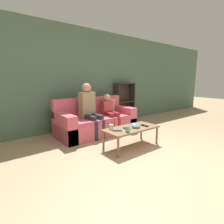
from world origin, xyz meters
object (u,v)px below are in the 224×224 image
at_px(couch, 96,121).
at_px(tv_remote_1, 134,125).
at_px(cup_far, 111,127).
at_px(tv_remote_2, 145,126).
at_px(person_adult, 89,106).
at_px(person_child, 109,111).
at_px(coffee_table, 131,130).
at_px(snack_bowl, 136,127).
at_px(tv_remote_3, 117,130).
at_px(cup_near, 128,129).
at_px(bookshelf, 122,106).
at_px(tv_remote_0, 127,129).

height_order(couch, tv_remote_1, couch).
xyz_separation_m(cup_far, tv_remote_2, (0.66, -0.22, -0.03)).
relative_size(person_adult, person_child, 1.29).
relative_size(coffee_table, person_adult, 0.91).
bearing_deg(tv_remote_1, tv_remote_2, -34.00).
distance_m(couch, snack_bowl, 1.26).
bearing_deg(tv_remote_2, snack_bowl, 177.13).
bearing_deg(tv_remote_3, snack_bowl, -54.62).
bearing_deg(cup_near, person_child, 66.44).
distance_m(person_child, cup_far, 1.13).
bearing_deg(bookshelf, coffee_table, -126.78).
bearing_deg(coffee_table, cup_near, -147.46).
relative_size(tv_remote_1, tv_remote_3, 1.13).
bearing_deg(snack_bowl, couch, 94.39).
distance_m(person_child, snack_bowl, 1.16).
distance_m(cup_near, tv_remote_0, 0.19).
height_order(person_child, cup_far, person_child).
bearing_deg(couch, cup_near, -98.94).
xyz_separation_m(coffee_table, tv_remote_1, (0.17, 0.10, 0.05)).
height_order(couch, cup_near, couch).
xyz_separation_m(coffee_table, cup_near, (-0.26, -0.16, 0.09)).
distance_m(couch, person_adult, 0.47).
bearing_deg(snack_bowl, tv_remote_1, 55.59).
height_order(coffee_table, cup_far, cup_far).
height_order(person_adult, tv_remote_3, person_adult).
relative_size(couch, coffee_table, 1.69).
height_order(person_adult, cup_far, person_adult).
xyz_separation_m(person_adult, snack_bowl, (0.33, -1.17, -0.29)).
xyz_separation_m(person_adult, cup_near, (0.02, -1.27, -0.26)).
xyz_separation_m(couch, cup_far, (-0.33, -1.04, 0.14)).
bearing_deg(bookshelf, snack_bowl, -124.67).
bearing_deg(couch, tv_remote_2, -75.30).
bearing_deg(cup_far, bookshelf, 43.39).
relative_size(person_adult, tv_remote_0, 7.03).
height_order(tv_remote_0, tv_remote_2, same).
distance_m(person_child, cup_near, 1.34).
bearing_deg(person_adult, tv_remote_0, -87.22).
height_order(coffee_table, person_adult, person_adult).
xyz_separation_m(bookshelf, tv_remote_0, (-1.42, -1.73, -0.08)).
height_order(cup_near, tv_remote_2, cup_near).
distance_m(couch, cup_near, 1.37).
distance_m(person_adult, snack_bowl, 1.25).
distance_m(cup_near, tv_remote_2, 0.55).
bearing_deg(bookshelf, tv_remote_2, -119.12).
bearing_deg(couch, coffee_table, -87.75).
bearing_deg(person_child, tv_remote_3, -110.95).
xyz_separation_m(bookshelf, tv_remote_3, (-1.64, -1.72, -0.08)).
relative_size(person_adult, cup_near, 11.07).
xyz_separation_m(couch, tv_remote_2, (0.33, -1.26, 0.11)).
relative_size(bookshelf, snack_bowl, 7.80).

